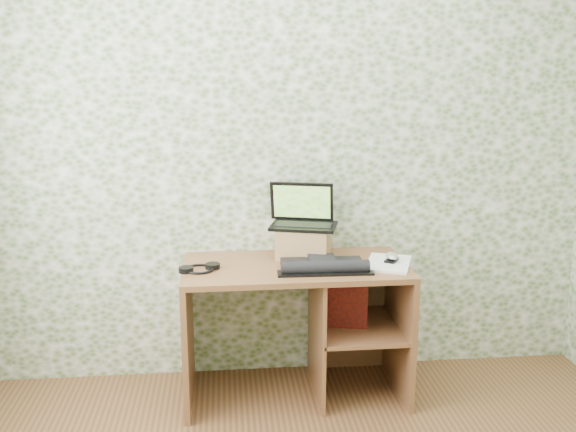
{
  "coord_description": "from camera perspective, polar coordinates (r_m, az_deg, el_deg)",
  "views": [
    {
      "loc": [
        -0.37,
        -1.83,
        1.78
      ],
      "look_at": [
        -0.04,
        1.39,
        1.03
      ],
      "focal_mm": 40.0,
      "sensor_mm": 36.0,
      "label": 1
    }
  ],
  "objects": [
    {
      "name": "wall_back",
      "position": [
        3.63,
        0.12,
        5.43
      ],
      "size": [
        3.5,
        0.0,
        3.5
      ],
      "primitive_type": "plane",
      "rotation": [
        1.57,
        0.0,
        0.0
      ],
      "color": "white",
      "rests_on": "ground"
    },
    {
      "name": "headphones",
      "position": [
        3.39,
        -7.88,
        -4.64
      ],
      "size": [
        0.21,
        0.2,
        0.03
      ],
      "rotation": [
        0.0,
        0.0,
        0.35
      ],
      "color": "black",
      "rests_on": "desk"
    },
    {
      "name": "pen",
      "position": [
        3.58,
        9.13,
        -3.56
      ],
      "size": [
        0.07,
        0.15,
        0.01
      ],
      "primitive_type": "cylinder",
      "rotation": [
        1.57,
        0.0,
        -0.42
      ],
      "color": "black",
      "rests_on": "notepad"
    },
    {
      "name": "notepad",
      "position": [
        3.49,
        8.91,
        -4.18
      ],
      "size": [
        0.32,
        0.37,
        0.01
      ],
      "primitive_type": "cube",
      "rotation": [
        0.0,
        0.0,
        -0.36
      ],
      "color": "silver",
      "rests_on": "desk"
    },
    {
      "name": "laptop",
      "position": [
        3.58,
        1.34,
        0.0
      ],
      "size": [
        0.41,
        0.34,
        0.24
      ],
      "rotation": [
        0.0,
        0.0,
        -0.28
      ],
      "color": "black",
      "rests_on": "riser"
    },
    {
      "name": "mouse",
      "position": [
        3.5,
        9.19,
        -3.71
      ],
      "size": [
        0.11,
        0.12,
        0.03
      ],
      "primitive_type": "ellipsoid",
      "rotation": [
        0.0,
        0.0,
        -0.57
      ],
      "color": "silver",
      "rests_on": "notepad"
    },
    {
      "name": "desk",
      "position": [
        3.58,
        1.85,
        -8.28
      ],
      "size": [
        1.2,
        0.6,
        0.75
      ],
      "color": "brown",
      "rests_on": "floor"
    },
    {
      "name": "keyboard",
      "position": [
        3.36,
        3.17,
        -4.41
      ],
      "size": [
        0.5,
        0.26,
        0.07
      ],
      "rotation": [
        0.0,
        0.0,
        -0.03
      ],
      "color": "black",
      "rests_on": "desk"
    },
    {
      "name": "red_box",
      "position": [
        3.56,
        4.96,
        -7.3
      ],
      "size": [
        0.28,
        0.14,
        0.32
      ],
      "primitive_type": "cube",
      "rotation": [
        0.0,
        0.0,
        -0.22
      ],
      "color": "maroon",
      "rests_on": "desk"
    },
    {
      "name": "riser",
      "position": [
        3.57,
        1.4,
        -2.34
      ],
      "size": [
        0.34,
        0.3,
        0.17
      ],
      "primitive_type": "cube",
      "rotation": [
        0.0,
        0.0,
        -0.28
      ],
      "color": "olive",
      "rests_on": "desk"
    }
  ]
}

